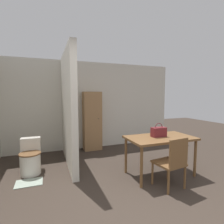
{
  "coord_description": "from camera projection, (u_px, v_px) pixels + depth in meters",
  "views": [
    {
      "loc": [
        -1.08,
        -1.52,
        1.54
      ],
      "look_at": [
        0.18,
        1.86,
        1.2
      ],
      "focal_mm": 28.0,
      "sensor_mm": 36.0,
      "label": 1
    }
  ],
  "objects": [
    {
      "name": "toilet",
      "position": [
        31.0,
        159.0,
        3.46
      ],
      "size": [
        0.4,
        0.55,
        0.67
      ],
      "color": "silver",
      "rests_on": "ground_plane"
    },
    {
      "name": "dining_table",
      "position": [
        160.0,
        141.0,
        3.36
      ],
      "size": [
        1.28,
        0.73,
        0.75
      ],
      "color": "brown",
      "rests_on": "ground_plane"
    },
    {
      "name": "partition_wall",
      "position": [
        68.0,
        109.0,
        3.91
      ],
      "size": [
        0.12,
        1.97,
        2.5
      ],
      "color": "beige",
      "rests_on": "ground_plane"
    },
    {
      "name": "wooden_chair",
      "position": [
        172.0,
        161.0,
        2.87
      ],
      "size": [
        0.48,
        0.48,
        0.87
      ],
      "rotation": [
        0.0,
        0.0,
        0.13
      ],
      "color": "brown",
      "rests_on": "ground_plane"
    },
    {
      "name": "handbag",
      "position": [
        159.0,
        132.0,
        3.37
      ],
      "size": [
        0.28,
        0.14,
        0.26
      ],
      "color": "maroon",
      "rests_on": "dining_table"
    },
    {
      "name": "wall_back",
      "position": [
        86.0,
        105.0,
        5.11
      ],
      "size": [
        5.42,
        0.12,
        2.5
      ],
      "color": "beige",
      "rests_on": "ground_plane"
    },
    {
      "name": "bath_mat",
      "position": [
        29.0,
        183.0,
        3.08
      ],
      "size": [
        0.45,
        0.32,
        0.01
      ],
      "color": "#99A899",
      "rests_on": "ground_plane"
    },
    {
      "name": "wooden_cabinet",
      "position": [
        92.0,
        121.0,
        4.95
      ],
      "size": [
        0.5,
        0.37,
        1.64
      ],
      "color": "#997047",
      "rests_on": "ground_plane"
    }
  ]
}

